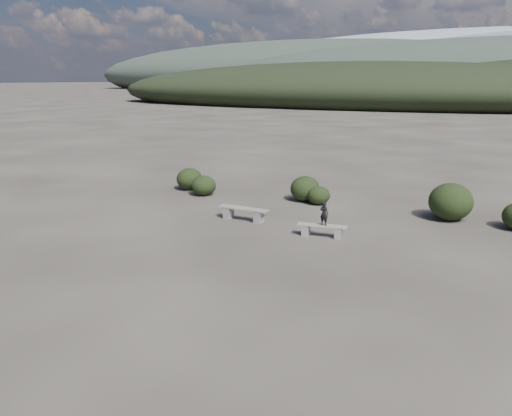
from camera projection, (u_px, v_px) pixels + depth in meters
The scene contains 10 objects.
ground at pixel (202, 275), 13.86m from camera, with size 1200.00×1200.00×0.00m, color #302B26.
bench_left at pixel (243, 213), 19.11m from camera, with size 2.01×0.42×0.50m.
bench_right at pixel (322, 230), 17.14m from camera, with size 1.74×0.65×0.42m.
seated_person at pixel (324, 214), 16.98m from camera, with size 0.30×0.20×0.82m, color black.
shrub_a at pixel (204, 185), 23.22m from camera, with size 1.15×1.15×0.94m, color black.
shrub_b at pixel (305, 189), 22.10m from camera, with size 1.31×1.31×1.12m, color black.
shrub_c at pixel (319, 195), 21.56m from camera, with size 1.00×1.00×0.80m, color black.
shrub_d at pixel (451, 202), 19.09m from camera, with size 1.64×1.64×1.44m, color black.
shrub_f at pixel (189, 179), 24.40m from camera, with size 1.26×1.26×1.07m, color black.
mountain_ridges at pixel (499, 69), 305.26m from camera, with size 500.00×400.00×56.00m.
Camera 1 is at (7.33, -10.78, 5.29)m, focal length 35.00 mm.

